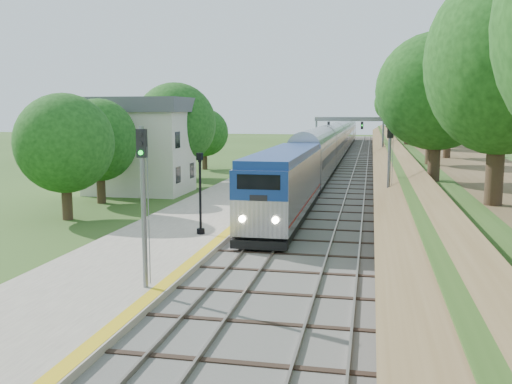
% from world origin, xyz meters
% --- Properties ---
extents(ground, '(320.00, 320.00, 0.00)m').
position_xyz_m(ground, '(0.00, 0.00, 0.00)').
color(ground, '#2D4C19').
rests_on(ground, ground).
extents(trackbed, '(9.50, 170.00, 0.28)m').
position_xyz_m(trackbed, '(2.00, 60.00, 0.07)').
color(trackbed, '#4C4944').
rests_on(trackbed, ground).
extents(platform, '(6.40, 68.00, 0.38)m').
position_xyz_m(platform, '(-5.20, 16.00, 0.19)').
color(platform, gray).
rests_on(platform, ground).
extents(yellow_stripe, '(0.55, 68.00, 0.01)m').
position_xyz_m(yellow_stripe, '(-2.35, 16.00, 0.39)').
color(yellow_stripe, gold).
rests_on(yellow_stripe, platform).
extents(embankment, '(10.64, 170.00, 11.70)m').
position_xyz_m(embankment, '(10.35, 60.00, 1.95)').
color(embankment, brown).
rests_on(embankment, ground).
extents(station_building, '(8.60, 6.60, 8.00)m').
position_xyz_m(station_building, '(-14.00, 30.00, 4.09)').
color(station_building, silver).
rests_on(station_building, ground).
extents(signal_gantry, '(8.40, 0.38, 6.20)m').
position_xyz_m(signal_gantry, '(2.47, 54.99, 4.82)').
color(signal_gantry, slate).
rests_on(signal_gantry, ground).
extents(trees_behind_platform, '(7.82, 53.32, 7.21)m').
position_xyz_m(trees_behind_platform, '(-11.17, 20.67, 4.53)').
color(trees_behind_platform, '#332316').
rests_on(trees_behind_platform, ground).
extents(train, '(2.86, 114.76, 4.20)m').
position_xyz_m(train, '(0.00, 67.33, 2.17)').
color(train, black).
rests_on(train, trackbed).
extents(lamppost_far, '(0.43, 0.43, 4.32)m').
position_xyz_m(lamppost_far, '(-3.62, 13.41, 2.31)').
color(lamppost_far, black).
rests_on(lamppost_far, platform).
extents(signal_platform, '(0.35, 0.28, 5.93)m').
position_xyz_m(signal_platform, '(-2.90, 4.07, 4.03)').
color(signal_platform, slate).
rests_on(signal_platform, platform).
extents(signal_farside, '(0.35, 0.27, 6.31)m').
position_xyz_m(signal_farside, '(6.20, 18.75, 3.97)').
color(signal_farside, slate).
rests_on(signal_farside, ground).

